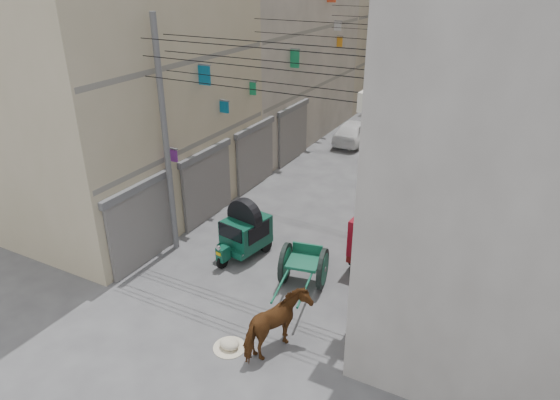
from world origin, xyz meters
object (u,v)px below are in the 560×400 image
Objects in this scene: distant_car_green at (429,85)px; horse at (277,326)px; second_cart at (377,175)px; feed_sack at (229,344)px; tonga_cart at (304,265)px; mini_truck at (382,238)px; auto_rickshaw at (245,230)px; distant_car_grey at (443,111)px; distant_car_white at (355,131)px.

horse is at bearing 92.05° from distant_car_green.
distant_car_green is (-2.20, 19.74, 0.02)m from second_cart.
feed_sack is 0.28× the size of horse.
tonga_cart reaches higher than second_cart.
mini_truck is 2.16× the size of second_cart.
mini_truck is (1.75, 2.47, 0.23)m from tonga_cart.
auto_rickshaw is at bearing -154.18° from mini_truck.
tonga_cart reaches higher than distant_car_green.
tonga_cart is 5.56× the size of feed_sack.
auto_rickshaw is 20.64m from distant_car_grey.
distant_car_green is (-2.52, 28.13, -0.05)m from tonga_cart.
auto_rickshaw is 0.68× the size of mini_truck.
feed_sack is at bearing 98.60° from distant_car_white.
second_cart is 0.47× the size of distant_car_grey.
mini_truck is at bearing 70.06° from feed_sack.
distant_car_white is (-3.48, 13.98, -0.02)m from tonga_cart.
second_cart is 6.42m from distant_car_white.
auto_rickshaw is 8.04m from second_cart.
feed_sack is at bearing 89.86° from distant_car_green.
second_cart is at bearing 112.63° from mini_truck.
tonga_cart is 3.04m from mini_truck.
feed_sack is at bearing -77.53° from distant_car_grey.
feed_sack is 0.16× the size of distant_car_grey.
horse is 0.45× the size of distant_car_green.
horse is at bearing -97.18° from mini_truck.
horse is at bearing -67.00° from second_cart.
second_cart is at bearing 92.50° from distant_car_green.
second_cart is at bearing 118.33° from distant_car_white.
distant_car_white is at bearing -102.24° from distant_car_grey.
feed_sack is 31.81m from distant_car_green.
auto_rickshaw is 5.02m from horse.
horse is (3.29, -3.79, -0.11)m from auto_rickshaw.
distant_car_white is (-5.23, 11.51, -0.24)m from mini_truck.
horse is 17.59m from distant_car_white.
tonga_cart is at bearing -76.47° from distant_car_grey.
mini_truck is 18.77m from distant_car_grey.
tonga_cart is 0.78× the size of distant_car_white.
second_cart reaches higher than feed_sack.
distant_car_grey is (-0.74, 24.26, -0.27)m from horse.
distant_car_white is (-3.16, 5.59, 0.05)m from second_cart.
horse reaches higher than auto_rickshaw.
distant_car_green is at bearing -95.05° from distant_car_white.
mini_truck is 1.02× the size of distant_car_grey.
mini_truck is 26.01m from distant_car_green.
tonga_cart is 1.91× the size of second_cart.
tonga_cart is 21.16m from distant_car_grey.
distant_car_grey is (3.45, 7.18, -0.11)m from distant_car_white.
mini_truck is at bearing -85.93° from horse.
distant_car_grey is at bearing 92.74° from auto_rickshaw.
distant_car_green is (-4.27, 25.66, -0.28)m from mini_truck.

